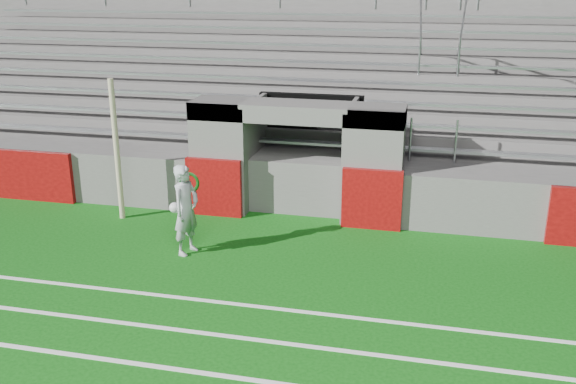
# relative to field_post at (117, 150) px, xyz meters

# --- Properties ---
(ground) EXTENTS (90.00, 90.00, 0.00)m
(ground) POSITION_rel_field_post_xyz_m (3.82, -2.31, -1.59)
(ground) COLOR #0C4D0D
(ground) RESTS_ON ground
(field_post) EXTENTS (0.12, 0.12, 3.19)m
(field_post) POSITION_rel_field_post_xyz_m (0.00, 0.00, 0.00)
(field_post) COLOR #C0B28F
(field_post) RESTS_ON ground
(stadium_structure) EXTENTS (26.00, 8.48, 5.42)m
(stadium_structure) POSITION_rel_field_post_xyz_m (3.82, 5.66, -0.10)
(stadium_structure) COLOR #575452
(stadium_structure) RESTS_ON ground
(goalkeeper_with_ball) EXTENTS (0.60, 0.76, 1.82)m
(goalkeeper_with_ball) POSITION_rel_field_post_xyz_m (2.18, -1.48, -0.68)
(goalkeeper_with_ball) COLOR #ADB1B7
(goalkeeper_with_ball) RESTS_ON ground
(hose_coil) EXTENTS (0.52, 0.15, 0.54)m
(hose_coil) POSITION_rel_field_post_xyz_m (1.45, 0.61, -0.80)
(hose_coil) COLOR #0E471B
(hose_coil) RESTS_ON ground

